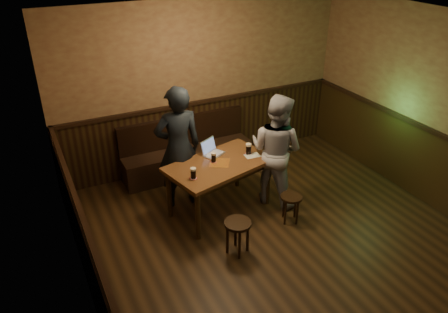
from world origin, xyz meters
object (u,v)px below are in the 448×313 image
pint_left (193,173)px  pint_right (249,149)px  bench (187,155)px  laptop (212,150)px  stool_left (238,228)px  person_suit (178,148)px  person_grey (276,150)px  pub_table (219,169)px  stool_right (291,201)px  pint_mid (214,157)px

pint_left → pint_right: 1.03m
bench → laptop: laptop is taller
stool_left → person_suit: size_ratio=0.25×
person_suit → person_grey: bearing=162.4°
bench → pub_table: bench is taller
pub_table → person_suit: size_ratio=0.88×
stool_right → person_grey: (0.08, 0.58, 0.52)m
pint_right → person_grey: 0.40m
pint_left → pint_right: pint_right is taller
stool_left → stool_right: bearing=14.7°
pint_left → laptop: 0.73m
pint_right → pint_mid: bearing=179.2°
stool_right → person_grey: size_ratio=0.25×
stool_left → stool_right: 1.02m
stool_left → pint_left: bearing=111.0°
stool_right → pint_left: size_ratio=2.70×
bench → person_grey: size_ratio=1.29×
laptop → stool_right: bearing=-80.8°
pint_left → person_grey: (1.35, 0.10, -0.01)m
person_grey → bench: bearing=3.3°
stool_right → person_suit: (-1.22, 1.13, 0.60)m
pub_table → person_suit: person_suit is taller
pint_left → pint_right: (0.99, 0.28, 0.01)m
person_suit → person_grey: 1.42m
bench → person_grey: 1.72m
person_grey → pint_right: bearing=35.2°
pub_table → stool_left: (-0.21, -0.96, -0.31)m
bench → person_suit: bearing=-118.0°
pint_mid → person_grey: (0.92, -0.19, -0.01)m
pub_table → pint_mid: size_ratio=11.27×
pint_right → person_suit: 1.02m
bench → stool_right: bench is taller
pint_mid → pint_right: (0.56, -0.01, 0.01)m
pint_right → pub_table: bearing=-173.6°
bench → person_suit: (-0.44, -0.84, 0.62)m
pub_table → stool_left: pub_table is taller
person_suit → person_grey: size_ratio=1.09×
stool_left → pint_mid: pint_mid is taller
pub_table → stool_right: 1.10m
laptop → stool_left: bearing=-128.4°
bench → pint_mid: size_ratio=15.18×
stool_left → stool_right: stool_left is taller
pint_left → pub_table: bearing=24.6°
pint_left → person_suit: size_ratio=0.08×
person_suit → stool_right: bearing=142.7°
pint_left → person_grey: person_grey is taller
person_grey → stool_left: bearing=99.8°
bench → pint_left: 1.67m
stool_left → laptop: bearing=79.8°
pub_table → pint_mid: (-0.06, 0.06, 0.18)m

